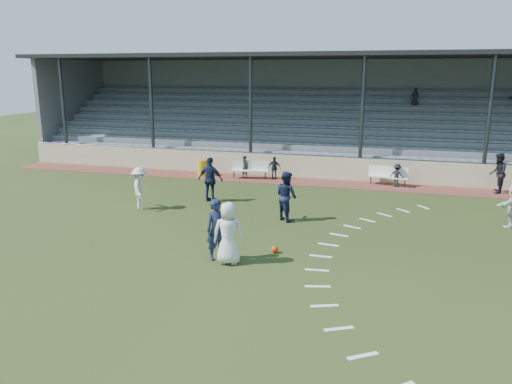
% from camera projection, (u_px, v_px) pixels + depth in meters
% --- Properties ---
extents(ground, '(90.00, 90.00, 0.00)m').
position_uv_depth(ground, '(235.00, 248.00, 16.38)').
color(ground, '#293616').
rests_on(ground, ground).
extents(cinder_track, '(34.00, 2.00, 0.02)m').
position_uv_depth(cinder_track, '(299.00, 181.00, 26.17)').
color(cinder_track, brown).
rests_on(cinder_track, ground).
extents(retaining_wall, '(34.00, 0.18, 1.20)m').
position_uv_depth(retaining_wall, '(303.00, 167.00, 27.01)').
color(retaining_wall, beige).
rests_on(retaining_wall, ground).
extents(bench_left, '(2.04, 0.79, 0.95)m').
position_uv_depth(bench_left, '(250.00, 168.00, 26.76)').
color(bench_left, white).
rests_on(bench_left, cinder_track).
extents(bench_right, '(2.04, 0.81, 0.95)m').
position_uv_depth(bench_right, '(388.00, 174.00, 25.17)').
color(bench_right, white).
rests_on(bench_right, cinder_track).
extents(trash_bin, '(0.54, 0.54, 0.87)m').
position_uv_depth(trash_bin, '(202.00, 168.00, 27.47)').
color(trash_bin, gold).
rests_on(trash_bin, cinder_track).
extents(football, '(0.23, 0.23, 0.23)m').
position_uv_depth(football, '(275.00, 249.00, 15.89)').
color(football, red).
rests_on(football, ground).
extents(player_white_lead, '(1.02, 0.76, 1.90)m').
position_uv_depth(player_white_lead, '(228.00, 233.00, 14.84)').
color(player_white_lead, silver).
rests_on(player_white_lead, ground).
extents(player_navy_lead, '(0.83, 0.78, 1.91)m').
position_uv_depth(player_navy_lead, '(217.00, 230.00, 15.15)').
color(player_navy_lead, '#131B36').
rests_on(player_navy_lead, ground).
extents(player_navy_mid, '(1.19, 1.16, 1.93)m').
position_uv_depth(player_navy_mid, '(286.00, 196.00, 19.21)').
color(player_navy_mid, '#131B36').
rests_on(player_navy_mid, ground).
extents(player_white_wing, '(1.10, 1.32, 1.78)m').
position_uv_depth(player_white_wing, '(140.00, 188.00, 20.76)').
color(player_white_wing, silver).
rests_on(player_white_wing, ground).
extents(player_navy_wing, '(1.20, 0.58, 1.98)m').
position_uv_depth(player_navy_wing, '(211.00, 180.00, 21.98)').
color(player_navy_wing, '#131B36').
rests_on(player_navy_wing, ground).
extents(official, '(0.88, 1.04, 1.90)m').
position_uv_depth(official, '(498.00, 173.00, 23.46)').
color(official, black).
rests_on(official, cinder_track).
extents(sub_left_near, '(0.50, 0.39, 1.21)m').
position_uv_depth(sub_left_near, '(245.00, 167.00, 26.87)').
color(sub_left_near, black).
rests_on(sub_left_near, cinder_track).
extents(sub_left_far, '(0.72, 0.32, 1.21)m').
position_uv_depth(sub_left_far, '(275.00, 168.00, 26.59)').
color(sub_left_far, black).
rests_on(sub_left_far, cinder_track).
extents(sub_right, '(0.84, 0.64, 1.16)m').
position_uv_depth(sub_right, '(397.00, 175.00, 24.82)').
color(sub_right, black).
rests_on(sub_right, cinder_track).
extents(grandstand, '(34.60, 9.00, 6.61)m').
position_uv_depth(grandstand, '(318.00, 128.00, 31.02)').
color(grandstand, slate).
rests_on(grandstand, ground).
extents(penalty_arc, '(3.89, 14.63, 0.01)m').
position_uv_depth(penalty_arc, '(362.00, 260.00, 15.25)').
color(penalty_arc, white).
rests_on(penalty_arc, ground).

